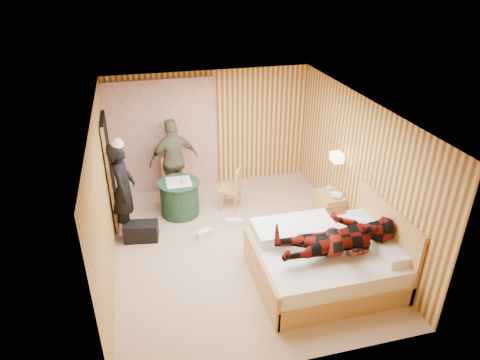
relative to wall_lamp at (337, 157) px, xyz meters
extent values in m
cube|color=tan|center=(-1.92, -0.45, -1.30)|extent=(4.20, 5.00, 0.01)
cube|color=silver|center=(-1.92, -0.45, 1.20)|extent=(4.20, 5.00, 0.01)
cube|color=#F5C85E|center=(-1.92, 2.05, -0.05)|extent=(4.20, 0.02, 2.50)
cube|color=#F5C85E|center=(-4.02, -0.45, -0.05)|extent=(0.02, 5.00, 2.50)
cube|color=#F5C85E|center=(0.18, -0.45, -0.05)|extent=(0.02, 5.00, 2.50)
cube|color=beige|center=(-2.92, 1.98, -0.10)|extent=(2.20, 0.08, 2.40)
cube|color=black|center=(-3.98, 0.95, -0.28)|extent=(0.06, 0.90, 2.05)
cylinder|color=gold|center=(0.08, 0.00, 0.00)|extent=(0.18, 0.04, 0.04)
cube|color=#FFE1B2|center=(0.00, 0.00, 0.00)|extent=(0.18, 0.24, 0.16)
cube|color=#EBAC60|center=(-0.82, -1.59, -1.14)|extent=(2.14, 1.71, 0.32)
cube|color=white|center=(-0.82, -1.59, -0.85)|extent=(2.07, 1.65, 0.27)
cube|color=#EBAC60|center=(-1.89, -1.59, -1.00)|extent=(0.06, 1.71, 0.60)
cube|color=#EBAC60|center=(0.14, -1.59, -0.71)|extent=(0.06, 1.71, 1.18)
cube|color=silver|center=(0.01, -2.00, -0.64)|extent=(0.41, 0.59, 0.15)
cube|color=silver|center=(0.01, -1.18, -0.64)|extent=(0.41, 0.59, 0.15)
cube|color=white|center=(-1.20, -1.11, -0.62)|extent=(1.28, 0.64, 0.19)
cube|color=#EBAC60|center=(-0.04, -0.03, -1.02)|extent=(0.41, 0.56, 0.56)
cube|color=#EBAC60|center=(-0.04, -0.03, -0.84)|extent=(0.43, 0.58, 0.03)
cylinder|color=#1E412C|center=(-2.77, 0.90, -0.96)|extent=(0.74, 0.74, 0.67)
cylinder|color=#1E412C|center=(-2.77, 0.90, -0.62)|extent=(0.79, 0.79, 0.03)
cube|color=silver|center=(-2.77, 0.90, -0.60)|extent=(0.58, 0.58, 0.01)
cube|color=#EBAC60|center=(-2.77, 1.45, -0.85)|extent=(0.54, 0.54, 0.05)
cube|color=#EBAC60|center=(-2.84, 1.63, -0.60)|extent=(0.41, 0.18, 0.46)
cylinder|color=#EBAC60|center=(-2.87, 1.23, -1.08)|extent=(0.04, 0.04, 0.43)
cylinder|color=#EBAC60|center=(-2.67, 1.67, -1.08)|extent=(0.04, 0.04, 0.43)
cube|color=#EBAC60|center=(-1.78, 0.88, -0.87)|extent=(0.54, 0.54, 0.05)
cube|color=#EBAC60|center=(-1.62, 0.80, -0.64)|extent=(0.22, 0.37, 0.43)
cylinder|color=#EBAC60|center=(-1.84, 1.10, -1.10)|extent=(0.04, 0.04, 0.41)
cylinder|color=#EBAC60|center=(-1.71, 0.66, -1.10)|extent=(0.04, 0.04, 0.41)
cube|color=black|center=(-3.56, 0.19, -1.13)|extent=(0.63, 0.40, 0.33)
cube|color=silver|center=(-2.46, -0.01, -1.23)|extent=(0.32, 0.22, 0.13)
cube|color=silver|center=(-1.86, 0.23, -1.24)|extent=(0.31, 0.20, 0.13)
imported|color=black|center=(-3.77, 0.49, -0.42)|extent=(0.49, 0.68, 1.76)
imported|color=#666244|center=(-2.77, 1.56, -0.44)|extent=(1.07, 0.61, 1.72)
imported|color=maroon|center=(-0.77, -1.79, -0.28)|extent=(0.86, 0.67, 1.77)
imported|color=silver|center=(-0.04, -0.08, -0.73)|extent=(0.21, 0.25, 0.02)
imported|color=silver|center=(-0.04, -0.08, -0.71)|extent=(0.26, 0.28, 0.02)
imported|color=silver|center=(-0.04, 0.10, -0.70)|extent=(0.11, 0.11, 0.09)
imported|color=silver|center=(-2.67, 0.85, -0.55)|extent=(0.16, 0.16, 0.10)
camera|label=1|loc=(-3.40, -6.34, 3.18)|focal=32.00mm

